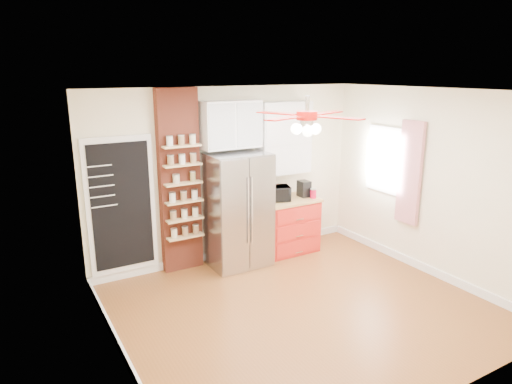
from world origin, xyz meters
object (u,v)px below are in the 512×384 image
red_cabinet (288,225)px  ceiling_fan (307,116)px  canister_left (313,194)px  coffee_maker (304,189)px  pantry_jar_oats (176,179)px  fridge (238,210)px  toaster_oven (276,193)px

red_cabinet → ceiling_fan: bearing=-118.7°
red_cabinet → canister_left: size_ratio=6.44×
red_cabinet → coffee_maker: bearing=0.3°
coffee_maker → canister_left: 0.19m
pantry_jar_oats → canister_left: bearing=-7.1°
fridge → toaster_oven: bearing=5.4°
ceiling_fan → toaster_oven: size_ratio=3.27×
pantry_jar_oats → ceiling_fan: bearing=-62.2°
fridge → canister_left: bearing=-4.9°
ceiling_fan → coffee_maker: 2.50m
fridge → red_cabinet: size_ratio=1.86×
fridge → red_cabinet: bearing=3.0°
canister_left → pantry_jar_oats: size_ratio=1.25×
coffee_maker → toaster_oven: bearing=-179.6°
canister_left → fridge: bearing=175.1°
ceiling_fan → pantry_jar_oats: (-0.95, 1.79, -0.99)m
canister_left → red_cabinet: bearing=156.0°
coffee_maker → canister_left: coffee_maker is taller
coffee_maker → pantry_jar_oats: 2.20m
toaster_oven → pantry_jar_oats: (-1.63, 0.09, 0.41)m
toaster_oven → pantry_jar_oats: bearing=-164.8°
red_cabinet → ceiling_fan: 2.75m
toaster_oven → coffee_maker: bearing=16.6°
fridge → coffee_maker: 1.28m
pantry_jar_oats → toaster_oven: bearing=-3.3°
fridge → toaster_oven: fridge is taller
red_cabinet → pantry_jar_oats: (-1.87, 0.11, 0.98)m
red_cabinet → pantry_jar_oats: size_ratio=8.04×
toaster_oven → canister_left: 0.63m
ceiling_fan → coffee_maker: size_ratio=5.29×
canister_left → toaster_oven: bearing=163.1°
fridge → ceiling_fan: (0.05, -1.63, 1.55)m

